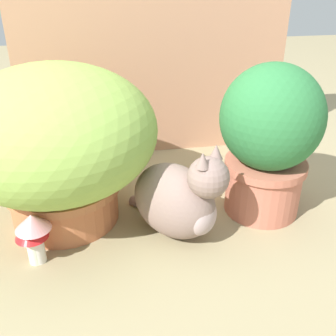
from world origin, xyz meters
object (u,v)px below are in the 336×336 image
Objects in this scene: cat at (179,199)px; mushroom_ornament_pink at (34,229)px; leafy_planter at (269,137)px; grass_planter at (57,140)px; mushroom_ornament_red at (32,235)px.

mushroom_ornament_pink is at bearing -172.67° from cat.
leafy_planter is 1.32× the size of cat.
grass_planter is 0.38m from cat.
mushroom_ornament_pink is at bearing -168.55° from leafy_planter.
cat is 2.37× the size of mushroom_ornament_pink.
mushroom_ornament_pink is (-0.68, -0.14, -0.15)m from leafy_planter.
cat is 2.76× the size of mushroom_ornament_red.
mushroom_ornament_pink is at bearing -108.24° from grass_planter.
leafy_planter reaches higher than mushroom_ornament_red.
grass_planter reaches higher than mushroom_ornament_red.
leafy_planter is 3.12× the size of mushroom_ornament_pink.
leafy_planter is 0.33m from cat.
leafy_planter is (0.61, -0.06, -0.01)m from grass_planter.
mushroom_ornament_red is (-0.07, -0.19, -0.18)m from grass_planter.
grass_planter reaches higher than mushroom_ornament_pink.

